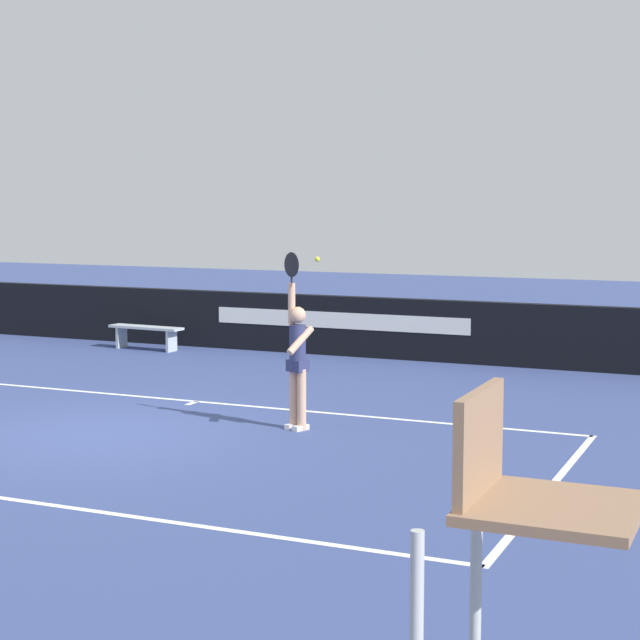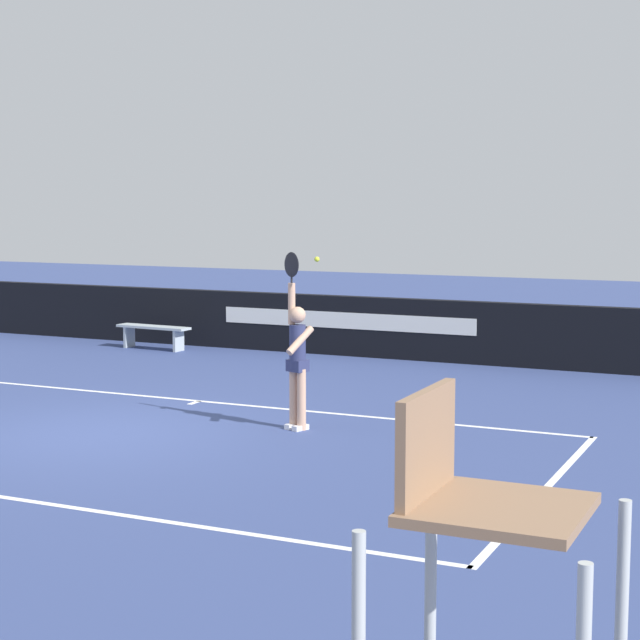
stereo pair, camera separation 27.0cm
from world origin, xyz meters
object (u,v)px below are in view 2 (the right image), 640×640
(tennis_player, at_px, (297,356))
(umpire_chair, at_px, (482,617))
(tennis_ball, at_px, (317,259))
(courtside_bench_near, at_px, (153,331))

(tennis_player, bearing_deg, umpire_chair, -60.23)
(tennis_ball, relative_size, courtside_bench_near, 0.04)
(tennis_player, height_order, tennis_ball, tennis_player)
(tennis_player, distance_m, tennis_ball, 1.39)
(umpire_chair, bearing_deg, tennis_player, 119.77)
(umpire_chair, relative_size, courtside_bench_near, 1.44)
(tennis_ball, height_order, courtside_bench_near, tennis_ball)
(tennis_player, height_order, umpire_chair, umpire_chair)
(umpire_chair, distance_m, courtside_bench_near, 18.76)
(tennis_ball, bearing_deg, courtside_bench_near, 138.09)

